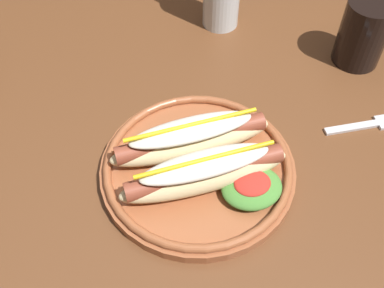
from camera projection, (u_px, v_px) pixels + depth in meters
The scene contains 5 objects.
ground_plane at pixel (177, 253), 1.36m from camera, with size 8.00×8.00×0.00m, color #3D2D23.
dining_table at pixel (168, 101), 0.85m from camera, with size 1.47×1.06×0.74m.
hot_dog_plate at pixel (200, 163), 0.63m from camera, with size 0.27×0.27×0.08m.
fork at pixel (369, 125), 0.70m from camera, with size 0.12×0.03×0.00m.
soda_cup at pixel (363, 33), 0.75m from camera, with size 0.08×0.08×0.11m, color black.
Camera 1 is at (-0.11, -0.58, 1.27)m, focal length 42.59 mm.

